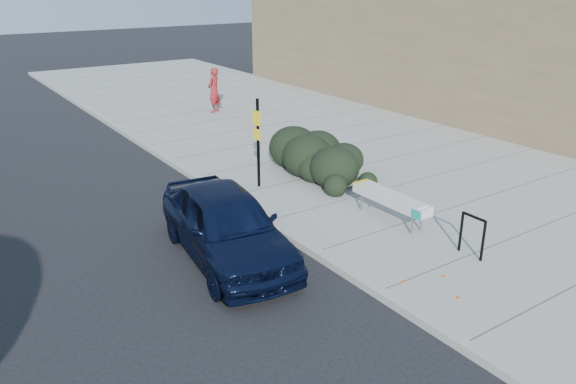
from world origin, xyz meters
name	(u,v)px	position (x,y,z in m)	size (l,w,h in m)	color
ground	(318,257)	(0.00, 0.00, 0.00)	(120.00, 120.00, 0.00)	black
sidewalk_near	(360,156)	(5.60, 5.00, 0.07)	(11.20, 50.00, 0.15)	gray
curb_near	(213,188)	(0.00, 5.00, 0.08)	(0.22, 50.00, 0.17)	#9E9E99
building_near	(567,66)	(14.00, 3.00, 2.65)	(6.00, 36.00, 5.00)	brown
bench	(391,199)	(2.50, 0.36, 0.70)	(0.48, 2.32, 0.69)	gray
bike_rack	(472,232)	(2.58, -2.00, 0.71)	(0.07, 0.64, 0.93)	black
sign_post	(258,138)	(1.07, 4.20, 1.59)	(0.13, 0.29, 2.53)	black
hedge	(324,152)	(3.30, 4.03, 0.84)	(1.85, 3.71, 1.39)	black
sedan_navy	(227,225)	(-1.63, 1.11, 0.79)	(1.87, 4.65, 1.58)	black
pedestrian	(214,90)	(4.44, 13.38, 1.12)	(0.71, 0.46, 1.94)	maroon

